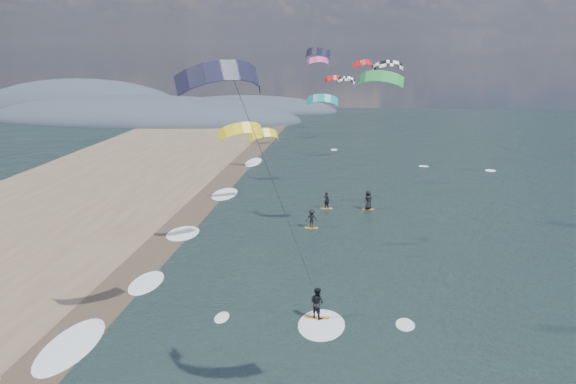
# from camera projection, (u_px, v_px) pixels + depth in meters

# --- Properties ---
(wet_sand_strip) EXTENTS (3.00, 240.00, 0.00)m
(wet_sand_strip) POSITION_uv_depth(u_px,v_px,m) (94.00, 313.00, 36.85)
(wet_sand_strip) COLOR #382D23
(wet_sand_strip) RESTS_ON ground
(coastal_hills) EXTENTS (80.00, 41.00, 15.00)m
(coastal_hills) POSITION_uv_depth(u_px,v_px,m) (132.00, 116.00, 135.07)
(coastal_hills) COLOR #3D4756
(coastal_hills) RESTS_ON ground
(kitesurfer_near_b) EXTENTS (7.20, 9.14, 14.99)m
(kitesurfer_near_b) POSITION_uv_depth(u_px,v_px,m) (262.00, 158.00, 30.00)
(kitesurfer_near_b) COLOR orange
(kitesurfer_near_b) RESTS_ON ground
(far_kitesurfers) EXTENTS (5.88, 7.60, 1.81)m
(far_kitesurfers) POSITION_uv_depth(u_px,v_px,m) (338.00, 208.00, 56.97)
(far_kitesurfers) COLOR orange
(far_kitesurfers) RESTS_ON ground
(bg_kite_field) EXTENTS (15.52, 69.93, 8.44)m
(bg_kite_field) POSITION_uv_depth(u_px,v_px,m) (337.00, 78.00, 74.86)
(bg_kite_field) COLOR gray
(bg_kite_field) RESTS_ON ground
(shoreline_surf) EXTENTS (2.40, 79.40, 0.11)m
(shoreline_surf) POSITION_uv_depth(u_px,v_px,m) (142.00, 284.00, 41.32)
(shoreline_surf) COLOR white
(shoreline_surf) RESTS_ON ground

